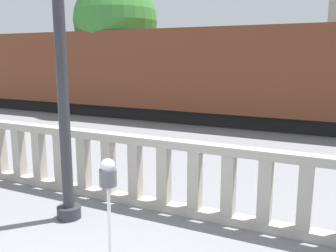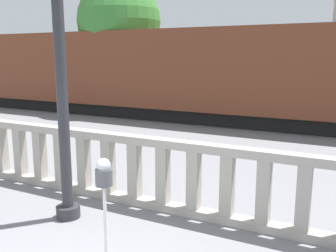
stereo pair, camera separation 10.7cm
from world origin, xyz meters
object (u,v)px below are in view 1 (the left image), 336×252
train_near (175,73)px  train_far (245,68)px  lamppost (59,25)px  tree_right (116,22)px  parking_meter (108,182)px

train_near → train_far: (-0.55, 13.49, -0.19)m
lamppost → train_near: bearing=105.5°
tree_right → lamppost: bearing=-60.0°
lamppost → train_near: (-2.78, 10.03, -1.20)m
parking_meter → train_near: train_near is taller
train_near → parking_meter: bearing=-68.3°
parking_meter → train_near: bearing=111.7°
lamppost → train_near: lamppost is taller
lamppost → tree_right: bearing=120.0°
lamppost → train_near: size_ratio=0.26×
parking_meter → train_near: (-4.49, 11.27, 0.67)m
train_near → train_far: size_ratio=1.15×
tree_right → parking_meter: bearing=-56.5°
parking_meter → tree_right: bearing=123.5°
parking_meter → train_far: train_far is taller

